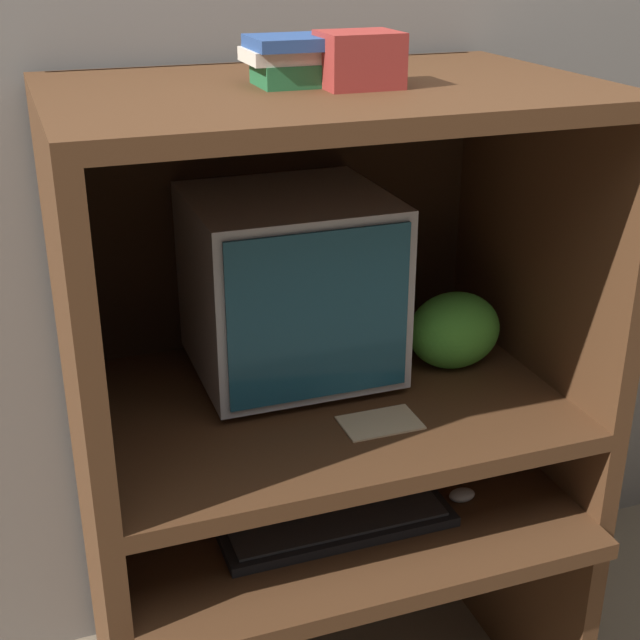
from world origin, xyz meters
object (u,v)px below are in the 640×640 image
at_px(crt_monitor, 290,285).
at_px(keyboard, 338,525).
at_px(snack_bag, 454,330).
at_px(storage_box, 359,60).
at_px(book_stack, 301,60).
at_px(mouse, 462,495).

distance_m(crt_monitor, keyboard, 0.50).
relative_size(keyboard, snack_bag, 2.26).
xyz_separation_m(snack_bag, storage_box, (-0.27, -0.09, 0.59)).
height_order(snack_bag, book_stack, book_stack).
bearing_deg(storage_box, crt_monitor, 114.34).
relative_size(keyboard, mouse, 8.28).
relative_size(keyboard, book_stack, 2.45).
bearing_deg(snack_bag, book_stack, -175.45).
bearing_deg(crt_monitor, keyboard, -90.16).
height_order(keyboard, snack_bag, snack_bag).
xyz_separation_m(crt_monitor, mouse, (0.28, -0.29, -0.40)).
distance_m(snack_bag, storage_box, 0.66).
xyz_separation_m(keyboard, snack_bag, (0.35, 0.21, 0.28)).
bearing_deg(keyboard, book_stack, 92.60).
bearing_deg(mouse, keyboard, -178.65).
bearing_deg(snack_bag, storage_box, -161.92).
bearing_deg(mouse, snack_bag, 71.09).
xyz_separation_m(mouse, snack_bag, (0.07, 0.20, 0.28)).
height_order(crt_monitor, keyboard, crt_monitor).
relative_size(crt_monitor, keyboard, 0.85).
bearing_deg(keyboard, crt_monitor, 89.84).
relative_size(crt_monitor, snack_bag, 1.93).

